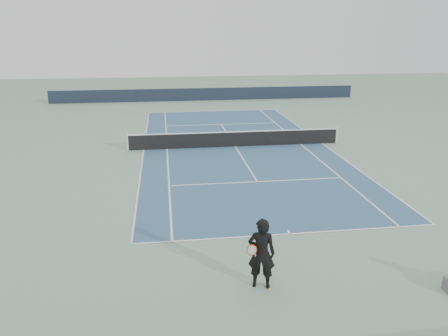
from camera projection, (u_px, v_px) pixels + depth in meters
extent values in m
plane|color=gray|center=(235.00, 147.00, 26.51)|extent=(80.00, 80.00, 0.00)
cube|color=#335A79|center=(235.00, 147.00, 26.51)|extent=(10.97, 23.77, 0.01)
cylinder|color=silver|center=(127.00, 142.00, 25.50)|extent=(0.10, 0.10, 1.07)
cylinder|color=silver|center=(336.00, 135.00, 27.18)|extent=(0.10, 0.10, 1.07)
cube|color=black|center=(235.00, 139.00, 26.37)|extent=(12.80, 0.03, 0.90)
cube|color=white|center=(235.00, 132.00, 26.22)|extent=(12.80, 0.04, 0.06)
cube|color=black|center=(206.00, 94.00, 43.18)|extent=(30.00, 0.25, 1.20)
imported|color=black|center=(261.00, 253.00, 11.93)|extent=(0.90, 0.75, 2.07)
torus|color=#A5230D|center=(252.00, 250.00, 11.80)|extent=(0.34, 0.18, 0.36)
cylinder|color=white|center=(252.00, 250.00, 11.80)|extent=(0.29, 0.14, 0.32)
cylinder|color=white|center=(256.00, 258.00, 11.92)|extent=(0.08, 0.13, 0.27)
sphere|color=yellow|center=(270.00, 289.00, 12.03)|extent=(0.07, 0.07, 0.07)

